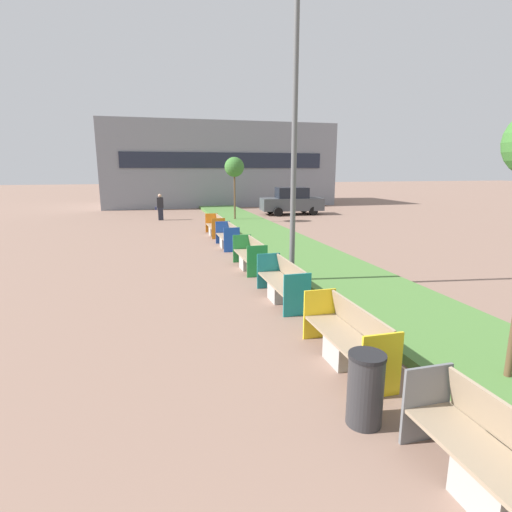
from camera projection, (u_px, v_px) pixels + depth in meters
planter_grass_strip at (333, 271)px, 12.04m from camera, size 2.80×120.00×0.18m
building_backdrop at (217, 165)px, 35.78m from camera, size 19.24×8.49×6.84m
bench_grey_frame at (500, 474)px, 3.68m from camera, size 0.65×2.04×0.94m
bench_yellow_frame at (347, 342)px, 6.49m from camera, size 0.65×2.13×0.94m
bench_teal_frame at (283, 285)px, 9.59m from camera, size 0.65×2.19×0.94m
bench_green_frame at (250, 258)px, 12.62m from camera, size 0.65×2.03×0.94m
bench_blue_frame at (228, 238)px, 16.09m from camera, size 0.65×1.92×0.94m
bench_orange_frame at (216, 228)px, 19.00m from camera, size 0.65×2.05×0.94m
litter_bin at (365, 389)px, 4.90m from camera, size 0.46×0.46×0.93m
street_lamp_post at (295, 107)px, 9.84m from camera, size 0.24×0.44×8.42m
sapling_tree_far at (234, 168)px, 23.15m from camera, size 1.14×1.14×3.78m
pedestrian_walking at (160, 207)px, 24.53m from camera, size 0.53×0.24×1.61m
parked_car_distant at (292, 201)px, 27.56m from camera, size 4.34×2.14×1.86m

